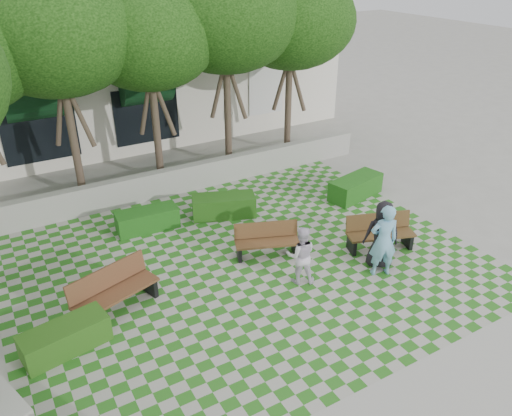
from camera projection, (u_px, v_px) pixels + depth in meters
ground at (269, 286)px, 12.46m from camera, size 90.00×90.00×0.00m
lawn at (249, 266)px, 13.22m from camera, size 12.00×12.00×0.00m
retaining_wall at (175, 181)px, 17.00m from camera, size 15.00×0.36×0.90m
bench_east at (380, 233)px, 13.86m from camera, size 1.97×1.20×0.98m
bench_mid at (267, 241)px, 13.54m from camera, size 1.84×1.17×0.92m
bench_west at (114, 291)px, 11.44m from camera, size 2.14×1.27×1.07m
hedge_east at (356, 187)px, 16.78m from camera, size 2.11×1.21×0.70m
hedge_midright at (224, 206)px, 15.58m from camera, size 2.09×1.41×0.68m
hedge_midleft at (147, 220)px, 14.85m from camera, size 1.85×0.85×0.63m
hedge_west at (65, 338)px, 10.38m from camera, size 1.86×1.01×0.62m
person_blue at (383, 241)px, 12.50m from camera, size 0.85×0.71×1.98m
person_dark at (382, 235)px, 12.88m from camera, size 1.08×0.99×1.85m
person_white at (301, 255)px, 12.31m from camera, size 0.94×0.87×1.55m
tree_row at (102, 42)px, 13.79m from camera, size 17.70×13.40×7.41m
building at (125, 72)px, 22.49m from camera, size 18.00×8.92×5.15m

